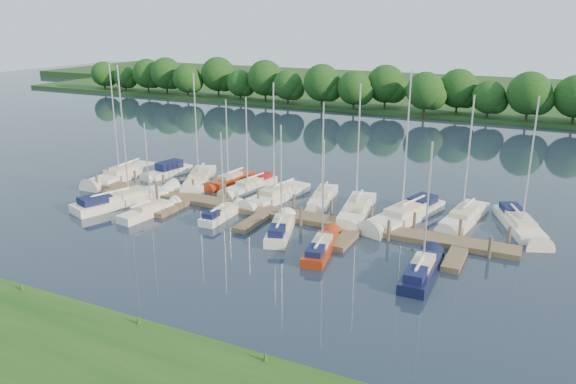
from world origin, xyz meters
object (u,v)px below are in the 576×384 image
at_px(sailboat_n_5, 276,197).
at_px(sailboat_s_2, 221,214).
at_px(sailboat_n_0, 122,176).
at_px(motorboat, 168,172).
at_px(dock, 265,214).

bearing_deg(sailboat_n_5, sailboat_s_2, 82.74).
height_order(sailboat_n_0, sailboat_n_5, sailboat_n_0).
bearing_deg(sailboat_n_0, motorboat, -141.24).
distance_m(sailboat_n_5, sailboat_s_2, 6.52).
bearing_deg(sailboat_n_0, sailboat_s_2, 157.94).
distance_m(dock, motorboat, 16.57).
xyz_separation_m(motorboat, sailboat_s_2, (12.10, -8.60, -0.06)).
bearing_deg(dock, sailboat_s_2, -147.86).
relative_size(sailboat_n_5, sailboat_s_2, 1.49).
bearing_deg(sailboat_n_5, dock, 114.82).
bearing_deg(dock, sailboat_n_5, 105.15).
xyz_separation_m(sailboat_n_5, sailboat_s_2, (-1.90, -6.24, 0.03)).
bearing_deg(sailboat_n_0, sailboat_n_5, 179.71).
relative_size(dock, motorboat, 6.69).
relative_size(sailboat_n_0, motorboat, 2.03).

